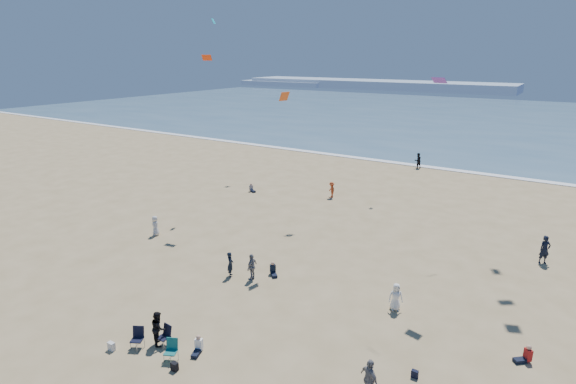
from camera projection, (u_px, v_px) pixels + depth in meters
The scene contains 11 objects.
ocean at pixel (503, 120), 94.30m from camera, with size 220.00×100.00×0.06m, color #476B84.
surf_line at pixel (439, 168), 54.01m from camera, with size 220.00×1.20×0.08m, color white.
headland_far at pixel (373, 84), 185.19m from camera, with size 110.00×20.00×3.20m, color #7A8EA8.
headland_near at pixel (285, 83), 201.95m from camera, with size 40.00×14.00×2.00m, color #7A8EA8.
standing_flyers at pixel (412, 269), 26.87m from camera, with size 33.18×46.90×1.91m.
seated_group at pixel (271, 297), 24.51m from camera, with size 27.18×33.97×0.84m.
chair_cluster at pixel (157, 342), 20.57m from camera, with size 2.81×1.53×1.00m.
white_tote at pixel (111, 346), 20.74m from camera, with size 0.35×0.20×0.40m, color silver.
black_backpack at pixel (175, 366), 19.41m from camera, with size 0.30×0.22×0.38m, color black.
navy_bag at pixel (415, 374), 18.98m from camera, with size 0.28×0.18×0.34m, color black.
kites_aloft at pixel (497, 0), 19.24m from camera, with size 43.07×46.39×25.41m.
Camera 1 is at (12.91, -9.05, 13.09)m, focal length 28.00 mm.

